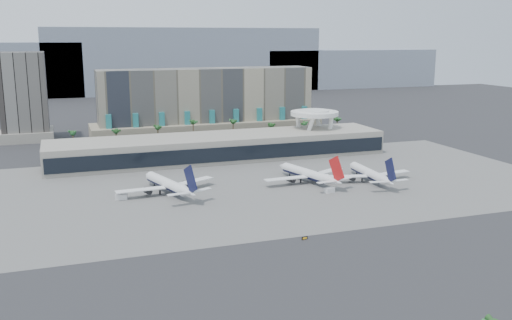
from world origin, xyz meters
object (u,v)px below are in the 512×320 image
object	(u,v)px
service_vehicle_b	(329,190)
airliner_centre	(308,174)
airliner_right	(370,174)
service_vehicle_a	(121,197)
taxiway_sign	(305,238)
airliner_left	(168,184)

from	to	relation	value
service_vehicle_b	airliner_centre	bearing A→B (deg)	79.46
airliner_right	service_vehicle_a	world-z (taller)	airliner_right
airliner_right	taxiway_sign	world-z (taller)	airliner_right
taxiway_sign	airliner_centre	bearing A→B (deg)	54.25
airliner_centre	service_vehicle_b	size ratio (longest dim) A/B	10.58
service_vehicle_a	airliner_left	bearing A→B (deg)	21.04
airliner_right	service_vehicle_b	size ratio (longest dim) A/B	10.43
airliner_centre	airliner_right	distance (m)	26.52
airliner_left	airliner_right	xyz separation A→B (m)	(84.78, -9.55, -0.23)
airliner_centre	airliner_right	bearing A→B (deg)	-31.91
airliner_right	service_vehicle_a	bearing A→B (deg)	179.23
airliner_left	taxiway_sign	distance (m)	72.07
taxiway_sign	airliner_left	bearing A→B (deg)	103.58
service_vehicle_b	taxiway_sign	size ratio (longest dim) A/B	1.90
airliner_left	service_vehicle_a	xyz separation A→B (m)	(-18.62, -2.89, -2.71)
service_vehicle_a	airliner_centre	bearing A→B (deg)	13.00
airliner_right	service_vehicle_b	bearing A→B (deg)	-154.05
service_vehicle_a	service_vehicle_b	world-z (taller)	service_vehicle_a
airliner_centre	service_vehicle_a	size ratio (longest dim) A/B	9.39
service_vehicle_a	service_vehicle_b	bearing A→B (deg)	0.20
airliner_left	airliner_centre	size ratio (longest dim) A/B	1.02
service_vehicle_a	taxiway_sign	world-z (taller)	service_vehicle_a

